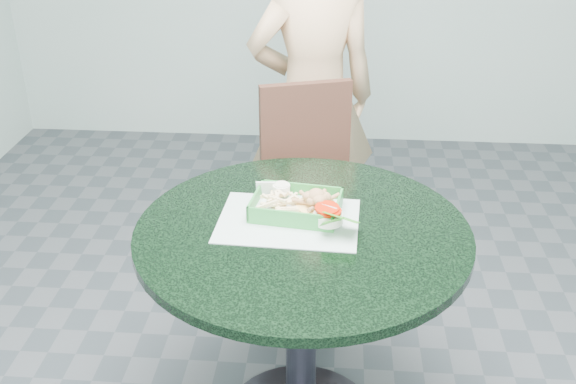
# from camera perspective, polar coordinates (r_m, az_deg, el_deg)

# --- Properties ---
(cafe_table) EXTENTS (0.97, 0.97, 0.75)m
(cafe_table) POSITION_cam_1_polar(r_m,az_deg,el_deg) (2.05, 1.20, -7.65)
(cafe_table) COLOR #2B2A35
(cafe_table) RESTS_ON floor
(dining_chair) EXTENTS (0.37, 0.37, 0.93)m
(dining_chair) POSITION_cam_1_polar(r_m,az_deg,el_deg) (2.71, 1.33, 0.62)
(dining_chair) COLOR #341D14
(dining_chair) RESTS_ON floor
(diner_person) EXTENTS (0.65, 0.51, 1.59)m
(diner_person) POSITION_cam_1_polar(r_m,az_deg,el_deg) (2.92, 2.14, 8.21)
(diner_person) COLOR tan
(diner_person) RESTS_ON floor
(placemat) EXTENTS (0.42, 0.33, 0.00)m
(placemat) POSITION_cam_1_polar(r_m,az_deg,el_deg) (1.99, 0.04, -2.93)
(placemat) COLOR #AAC1BC
(placemat) RESTS_ON cafe_table
(food_basket) EXTENTS (0.26, 0.19, 0.05)m
(food_basket) POSITION_cam_1_polar(r_m,az_deg,el_deg) (2.02, 0.69, -1.90)
(food_basket) COLOR green
(food_basket) RESTS_ON placemat
(crab_sandwich) EXTENTS (0.12, 0.12, 0.07)m
(crab_sandwich) POSITION_cam_1_polar(r_m,az_deg,el_deg) (2.00, 2.41, -1.13)
(crab_sandwich) COLOR #EEC06A
(crab_sandwich) RESTS_ON food_basket
(fries_pile) EXTENTS (0.13, 0.13, 0.04)m
(fries_pile) POSITION_cam_1_polar(r_m,az_deg,el_deg) (2.01, -0.66, -1.52)
(fries_pile) COLOR #FFE1A1
(fries_pile) RESTS_ON food_basket
(sauce_ramekin) EXTENTS (0.05, 0.05, 0.03)m
(sauce_ramekin) POSITION_cam_1_polar(r_m,az_deg,el_deg) (2.06, -0.82, -0.26)
(sauce_ramekin) COLOR white
(sauce_ramekin) RESTS_ON food_basket
(garnish_cup) EXTENTS (0.13, 0.12, 0.05)m
(garnish_cup) POSITION_cam_1_polar(r_m,az_deg,el_deg) (1.95, 3.91, -2.33)
(garnish_cup) COLOR white
(garnish_cup) RESTS_ON food_basket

